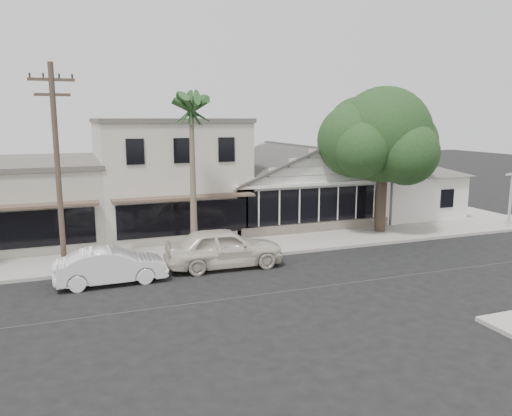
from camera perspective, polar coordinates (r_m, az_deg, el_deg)
name	(u,v)px	position (r m, az deg, el deg)	size (l,w,h in m)	color
ground	(304,289)	(20.35, 5.55, -9.20)	(140.00, 140.00, 0.00)	black
sidewalk_north	(88,262)	(24.88, -18.65, -5.90)	(90.00, 3.50, 0.15)	#9E9991
corner_shop	(290,182)	(32.87, 3.94, 2.98)	(10.40, 8.60, 5.10)	white
side_cottage	(403,194)	(36.38, 16.42, 1.51)	(6.00, 6.00, 3.00)	white
row_building_near	(166,176)	(31.40, -10.29, 3.66)	(8.00, 10.00, 6.50)	beige
row_building_midnear	(6,202)	(31.26, -26.67, 0.57)	(10.00, 10.00, 4.20)	#AFAC9D
utility_pole	(58,166)	(22.50, -21.74, 4.49)	(1.80, 0.24, 9.00)	brown
car_0	(224,248)	(22.94, -3.67, -4.53)	(2.17, 5.38, 1.83)	silver
car_1	(111,266)	(21.59, -16.27, -6.36)	(1.57, 4.50, 1.48)	white
shade_tree	(380,138)	(30.06, 14.01, 7.80)	(7.72, 6.98, 8.57)	#47362B
palm_east	(191,110)	(24.14, -7.41, 11.09)	(2.91, 2.91, 8.32)	#726651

